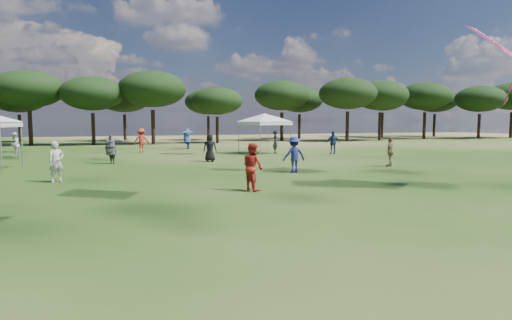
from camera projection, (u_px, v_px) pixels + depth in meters
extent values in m
cylinder|color=black|center=(30.00, 128.00, 41.99)|extent=(0.40, 0.40, 3.46)
ellipsoid|color=black|center=(29.00, 89.00, 41.64)|extent=(6.73, 6.73, 3.63)
cylinder|color=black|center=(93.00, 129.00, 42.85)|extent=(0.37, 0.37, 3.21)
ellipsoid|color=black|center=(92.00, 94.00, 42.52)|extent=(6.24, 6.24, 3.36)
cylinder|color=black|center=(153.00, 127.00, 44.37)|extent=(0.41, 0.41, 3.56)
ellipsoid|color=black|center=(152.00, 89.00, 44.01)|extent=(6.91, 6.91, 3.73)
cylinder|color=black|center=(217.00, 130.00, 47.04)|extent=(0.33, 0.33, 2.88)
ellipsoid|color=black|center=(217.00, 101.00, 46.75)|extent=(5.60, 5.60, 3.02)
cylinder|color=black|center=(282.00, 127.00, 52.27)|extent=(0.39, 0.39, 3.44)
ellipsoid|color=black|center=(282.00, 95.00, 51.92)|extent=(6.69, 6.69, 3.60)
cylinder|color=black|center=(347.00, 126.00, 50.88)|extent=(0.40, 0.40, 3.53)
ellipsoid|color=black|center=(348.00, 93.00, 50.52)|extent=(6.86, 6.86, 3.70)
cylinder|color=black|center=(380.00, 126.00, 52.90)|extent=(0.40, 0.40, 3.47)
ellipsoid|color=black|center=(381.00, 95.00, 52.55)|extent=(6.74, 6.74, 3.63)
cylinder|color=black|center=(424.00, 126.00, 57.65)|extent=(0.41, 0.41, 3.57)
ellipsoid|color=black|center=(425.00, 96.00, 57.29)|extent=(6.94, 6.94, 3.74)
cylinder|color=black|center=(479.00, 126.00, 57.86)|extent=(0.38, 0.38, 3.35)
ellipsoid|color=black|center=(480.00, 99.00, 57.52)|extent=(6.51, 6.51, 3.51)
cylinder|color=black|center=(511.00, 125.00, 60.49)|extent=(0.42, 0.42, 3.66)
cylinder|color=black|center=(20.00, 129.00, 48.32)|extent=(0.36, 0.36, 3.11)
ellipsoid|color=black|center=(18.00, 98.00, 48.01)|extent=(6.05, 6.05, 3.26)
cylinder|color=black|center=(125.00, 128.00, 51.39)|extent=(0.37, 0.37, 3.20)
ellipsoid|color=black|center=(124.00, 98.00, 51.07)|extent=(6.21, 6.21, 3.35)
cylinder|color=black|center=(208.00, 128.00, 53.65)|extent=(0.34, 0.34, 2.99)
ellipsoid|color=black|center=(208.00, 102.00, 53.35)|extent=(5.81, 5.81, 3.13)
cylinder|color=black|center=(299.00, 126.00, 58.31)|extent=(0.38, 0.38, 3.31)
ellipsoid|color=black|center=(300.00, 100.00, 57.98)|extent=(6.43, 6.43, 3.47)
cylinder|color=black|center=(382.00, 125.00, 63.25)|extent=(0.42, 0.42, 3.64)
ellipsoid|color=black|center=(383.00, 98.00, 62.88)|extent=(7.06, 7.06, 3.81)
cylinder|color=black|center=(434.00, 125.00, 65.74)|extent=(0.40, 0.40, 3.46)
ellipsoid|color=black|center=(435.00, 100.00, 65.39)|extent=(6.72, 6.72, 3.62)
cylinder|color=gray|center=(1.00, 149.00, 19.46)|extent=(0.06, 0.06, 2.31)
cylinder|color=gray|center=(22.00, 145.00, 22.41)|extent=(0.06, 0.06, 2.31)
cylinder|color=gray|center=(260.00, 139.00, 29.84)|extent=(0.06, 0.06, 2.30)
cylinder|color=gray|center=(291.00, 138.00, 31.45)|extent=(0.06, 0.06, 2.30)
cylinder|color=gray|center=(239.00, 138.00, 32.11)|extent=(0.06, 0.06, 2.30)
cylinder|color=gray|center=(268.00, 137.00, 33.72)|extent=(0.06, 0.06, 2.30)
cube|color=silver|center=(265.00, 123.00, 31.68)|extent=(3.64, 3.64, 0.25)
pyramid|color=silver|center=(265.00, 113.00, 31.61)|extent=(5.79, 5.79, 0.60)
imported|color=beige|center=(14.00, 145.00, 28.78)|extent=(0.78, 0.92, 1.66)
imported|color=#414145|center=(111.00, 149.00, 24.18)|extent=(1.99, 1.68, 1.68)
imported|color=navy|center=(333.00, 143.00, 31.25)|extent=(1.06, 0.70, 1.67)
imported|color=black|center=(210.00, 148.00, 25.60)|extent=(0.94, 0.77, 1.66)
imported|color=olive|center=(390.00, 152.00, 22.86)|extent=(0.96, 0.91, 1.60)
imported|color=#323237|center=(276.00, 142.00, 32.19)|extent=(0.64, 0.73, 1.68)
imported|color=#A8241C|center=(253.00, 167.00, 14.93)|extent=(0.85, 0.97, 1.68)
imported|color=#B9B4AE|center=(56.00, 162.00, 16.98)|extent=(0.70, 0.59, 1.64)
imported|color=#A32D1B|center=(141.00, 140.00, 32.95)|extent=(1.24, 0.74, 1.87)
imported|color=navy|center=(294.00, 155.00, 20.18)|extent=(1.11, 0.65, 1.70)
imported|color=navy|center=(187.00, 138.00, 37.00)|extent=(1.87, 2.19, 1.85)
plane|color=#B22C59|center=(498.00, 45.00, 15.02)|extent=(3.09, 2.71, 1.73)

